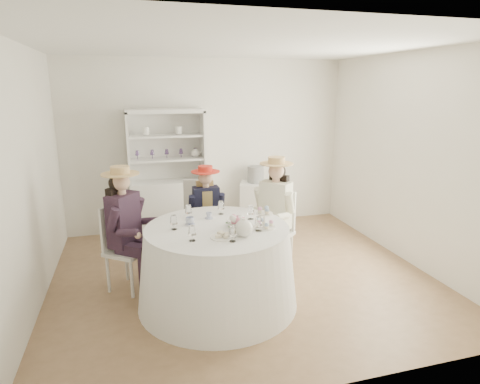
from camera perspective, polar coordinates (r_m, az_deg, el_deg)
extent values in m
plane|color=brown|center=(5.05, 0.31, -11.89)|extent=(4.50, 4.50, 0.00)
plane|color=white|center=(4.54, 0.36, 20.27)|extent=(4.50, 4.50, 0.00)
plane|color=silver|center=(6.53, -4.53, 6.63)|extent=(4.50, 0.00, 4.50)
plane|color=silver|center=(2.80, 11.68, -4.55)|extent=(4.50, 0.00, 4.50)
plane|color=silver|center=(4.55, -28.08, 1.42)|extent=(0.00, 4.50, 4.50)
plane|color=silver|center=(5.64, 22.94, 4.26)|extent=(0.00, 4.50, 4.50)
cone|color=white|center=(4.33, -3.21, -10.47)|extent=(1.70, 1.70, 0.84)
cylinder|color=white|center=(4.17, -3.30, -5.11)|extent=(1.50, 1.50, 0.02)
cube|color=silver|center=(6.38, -10.02, -2.18)|extent=(1.20, 0.58, 0.86)
cube|color=silver|center=(6.37, -10.59, 6.61)|extent=(1.15, 0.19, 1.06)
cube|color=silver|center=(6.13, -10.65, 11.26)|extent=(1.20, 0.58, 0.06)
cube|color=silver|center=(6.15, -15.61, 6.04)|extent=(0.09, 0.43, 1.06)
cube|color=silver|center=(6.25, -5.31, 6.65)|extent=(0.09, 0.43, 1.06)
cube|color=silver|center=(6.21, -10.34, 4.62)|extent=(1.12, 0.52, 0.03)
cube|color=silver|center=(6.16, -10.49, 7.88)|extent=(1.12, 0.52, 0.03)
sphere|color=white|center=(6.25, -6.41, 5.55)|extent=(0.13, 0.13, 0.13)
cube|color=silver|center=(6.67, 2.21, -1.73)|extent=(0.62, 0.62, 0.75)
cylinder|color=black|center=(6.55, 2.25, 2.53)|extent=(0.29, 0.29, 0.27)
cube|color=silver|center=(4.76, -15.69, -8.13)|extent=(0.57, 0.57, 0.04)
cylinder|color=silver|center=(4.64, -15.14, -11.85)|extent=(0.04, 0.04, 0.45)
cylinder|color=silver|center=(4.87, -12.77, -10.37)|extent=(0.04, 0.04, 0.45)
cylinder|color=silver|center=(4.84, -18.25, -10.98)|extent=(0.04, 0.04, 0.45)
cylinder|color=silver|center=(5.06, -15.82, -9.62)|extent=(0.04, 0.04, 0.45)
cube|color=silver|center=(4.77, -17.65, -4.67)|extent=(0.27, 0.32, 0.51)
cube|color=black|center=(4.64, -16.21, -3.79)|extent=(0.39, 0.41, 0.59)
cube|color=black|center=(4.59, -15.26, -7.86)|extent=(0.35, 0.32, 0.12)
cylinder|color=black|center=(4.63, -13.58, -11.68)|extent=(0.10, 0.10, 0.47)
cylinder|color=black|center=(4.44, -17.56, -3.75)|extent=(0.20, 0.18, 0.28)
cube|color=black|center=(4.72, -13.89, -7.11)|extent=(0.35, 0.32, 0.12)
cylinder|color=black|center=(4.76, -12.26, -10.82)|extent=(0.10, 0.10, 0.47)
cylinder|color=black|center=(4.75, -14.30, -2.32)|extent=(0.20, 0.18, 0.28)
cylinder|color=#D8A889|center=(4.55, -16.49, -0.01)|extent=(0.09, 0.09, 0.08)
sphere|color=#D8A889|center=(4.53, -16.59, 1.36)|extent=(0.19, 0.19, 0.19)
sphere|color=black|center=(4.56, -17.02, 1.22)|extent=(0.19, 0.19, 0.19)
cube|color=black|center=(4.64, -17.14, -1.61)|extent=(0.22, 0.24, 0.39)
cylinder|color=tan|center=(4.51, -16.67, 2.50)|extent=(0.41, 0.41, 0.01)
cylinder|color=tan|center=(4.50, -16.71, 3.00)|extent=(0.20, 0.20, 0.08)
cube|color=silver|center=(5.32, -4.71, -5.66)|extent=(0.37, 0.37, 0.04)
cylinder|color=silver|center=(5.24, -5.94, -8.50)|extent=(0.03, 0.03, 0.40)
cylinder|color=silver|center=(5.29, -2.78, -8.20)|extent=(0.03, 0.03, 0.40)
cylinder|color=silver|center=(5.51, -6.47, -7.34)|extent=(0.03, 0.03, 0.40)
cylinder|color=silver|center=(5.56, -3.47, -7.06)|extent=(0.03, 0.03, 0.40)
cube|color=silver|center=(5.40, -5.11, -2.61)|extent=(0.35, 0.03, 0.46)
cube|color=black|center=(5.23, -4.83, -2.11)|extent=(0.33, 0.18, 0.53)
cube|color=tan|center=(5.23, -4.83, -2.11)|extent=(0.13, 0.20, 0.46)
cube|color=black|center=(5.18, -5.39, -5.39)|extent=(0.12, 0.31, 0.11)
cylinder|color=black|center=(5.17, -5.05, -8.73)|extent=(0.09, 0.09, 0.42)
cylinder|color=black|center=(5.15, -6.84, -1.70)|extent=(0.08, 0.16, 0.25)
cube|color=black|center=(5.21, -3.60, -5.23)|extent=(0.12, 0.31, 0.11)
cylinder|color=black|center=(5.19, -3.25, -8.55)|extent=(0.09, 0.09, 0.42)
cylinder|color=black|center=(5.22, -2.72, -1.39)|extent=(0.08, 0.16, 0.25)
cylinder|color=#D8A889|center=(5.16, -4.90, 0.92)|extent=(0.08, 0.08, 0.07)
sphere|color=#D8A889|center=(5.13, -4.92, 2.01)|extent=(0.17, 0.17, 0.17)
sphere|color=tan|center=(5.18, -5.00, 1.96)|extent=(0.17, 0.17, 0.17)
cube|color=tan|center=(5.26, -5.02, -0.26)|extent=(0.22, 0.07, 0.35)
cylinder|color=red|center=(5.12, -4.94, 2.91)|extent=(0.37, 0.37, 0.01)
cylinder|color=red|center=(5.11, -4.95, 3.32)|extent=(0.18, 0.18, 0.07)
cube|color=silver|center=(5.10, 4.85, -5.99)|extent=(0.58, 0.58, 0.04)
cylinder|color=silver|center=(5.14, 2.28, -8.64)|extent=(0.04, 0.04, 0.45)
cylinder|color=silver|center=(4.99, 5.53, -9.44)|extent=(0.04, 0.04, 0.45)
cylinder|color=silver|center=(5.40, 4.12, -7.48)|extent=(0.04, 0.04, 0.45)
cylinder|color=silver|center=(5.26, 7.25, -8.19)|extent=(0.04, 0.04, 0.45)
cube|color=silver|center=(5.17, 5.92, -2.50)|extent=(0.28, 0.32, 0.51)
cube|color=silver|center=(5.00, 5.06, -1.85)|extent=(0.40, 0.41, 0.59)
cube|color=silver|center=(5.02, 3.26, -5.33)|extent=(0.35, 0.33, 0.12)
cylinder|color=silver|center=(5.02, 2.36, -9.10)|extent=(0.10, 0.10, 0.47)
cylinder|color=silver|center=(5.05, 2.75, -0.80)|extent=(0.20, 0.19, 0.28)
cube|color=silver|center=(4.93, 5.11, -5.72)|extent=(0.35, 0.33, 0.12)
cylinder|color=silver|center=(4.93, 4.21, -9.56)|extent=(0.10, 0.10, 0.47)
cylinder|color=silver|center=(4.85, 7.04, -1.54)|extent=(0.20, 0.19, 0.28)
cylinder|color=#D8A889|center=(4.92, 5.14, 1.70)|extent=(0.09, 0.09, 0.08)
sphere|color=#D8A889|center=(4.90, 5.17, 2.99)|extent=(0.19, 0.19, 0.19)
sphere|color=black|center=(4.94, 5.43, 2.90)|extent=(0.19, 0.19, 0.19)
cube|color=black|center=(5.02, 5.56, 0.28)|extent=(0.22, 0.24, 0.39)
cylinder|color=tan|center=(4.88, 5.20, 4.05)|extent=(0.41, 0.41, 0.01)
cylinder|color=tan|center=(4.87, 5.21, 4.52)|extent=(0.20, 0.20, 0.08)
cube|color=silver|center=(5.76, -5.24, -3.32)|extent=(0.59, 0.59, 0.04)
cylinder|color=silver|center=(5.94, -3.04, -5.24)|extent=(0.04, 0.04, 0.47)
cylinder|color=silver|center=(6.05, -6.17, -4.93)|extent=(0.04, 0.04, 0.47)
cylinder|color=silver|center=(5.63, -4.13, -6.39)|extent=(0.04, 0.04, 0.47)
cylinder|color=silver|center=(5.75, -7.40, -6.03)|extent=(0.04, 0.04, 0.47)
cube|color=silver|center=(5.50, -6.01, -1.04)|extent=(0.37, 0.24, 0.54)
imported|color=white|center=(4.25, -7.14, -4.15)|extent=(0.10, 0.10, 0.07)
imported|color=white|center=(4.42, -4.45, -3.40)|extent=(0.08, 0.08, 0.06)
imported|color=white|center=(4.28, -0.16, -3.96)|extent=(0.08, 0.08, 0.06)
imported|color=white|center=(4.16, -0.35, -4.57)|extent=(0.23, 0.23, 0.06)
sphere|color=#DB6D8E|center=(4.11, 0.29, -4.03)|extent=(0.06, 0.06, 0.06)
sphere|color=white|center=(4.13, 0.06, -3.92)|extent=(0.06, 0.06, 0.06)
sphere|color=#DB6D8E|center=(4.14, -0.32, -3.86)|extent=(0.06, 0.06, 0.06)
sphere|color=white|center=(4.14, -0.73, -3.88)|extent=(0.06, 0.06, 0.06)
sphere|color=#DB6D8E|center=(4.12, -1.06, -3.96)|extent=(0.06, 0.06, 0.06)
sphere|color=white|center=(4.10, -1.19, -4.09)|extent=(0.06, 0.06, 0.06)
sphere|color=#DB6D8E|center=(4.07, -1.08, -4.22)|extent=(0.06, 0.06, 0.06)
sphere|color=white|center=(4.05, -0.77, -4.32)|extent=(0.06, 0.06, 0.06)
sphere|color=#DB6D8E|center=(4.04, -0.34, -4.34)|extent=(0.06, 0.06, 0.06)
sphere|color=white|center=(4.06, 0.05, -4.28)|extent=(0.06, 0.06, 0.06)
sphere|color=#DB6D8E|center=(4.08, 0.28, -4.17)|extent=(0.06, 0.06, 0.06)
sphere|color=white|center=(3.89, 0.56, -5.18)|extent=(0.18, 0.18, 0.18)
cylinder|color=white|center=(3.91, 2.07, -4.89)|extent=(0.10, 0.03, 0.08)
cylinder|color=white|center=(3.86, 0.57, -3.95)|extent=(0.04, 0.04, 0.02)
cylinder|color=white|center=(3.87, -2.49, -6.43)|extent=(0.23, 0.23, 0.01)
cube|color=beige|center=(3.84, -3.09, -6.28)|extent=(0.05, 0.04, 0.03)
cube|color=beige|center=(3.86, -2.50, -5.96)|extent=(0.06, 0.05, 0.03)
cube|color=beige|center=(3.89, -1.91, -5.98)|extent=(0.06, 0.06, 0.03)
cube|color=beige|center=(3.89, -2.88, -5.81)|extent=(0.06, 0.06, 0.03)
cube|color=beige|center=(3.84, -1.98, -6.27)|extent=(0.06, 0.06, 0.03)
cylinder|color=white|center=(4.15, 3.46, -4.97)|extent=(0.23, 0.23, 0.01)
cylinder|color=white|center=(4.12, 3.48, -4.06)|extent=(0.02, 0.02, 0.15)
cylinder|color=white|center=(4.10, 3.49, -3.05)|extent=(0.17, 0.17, 0.01)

